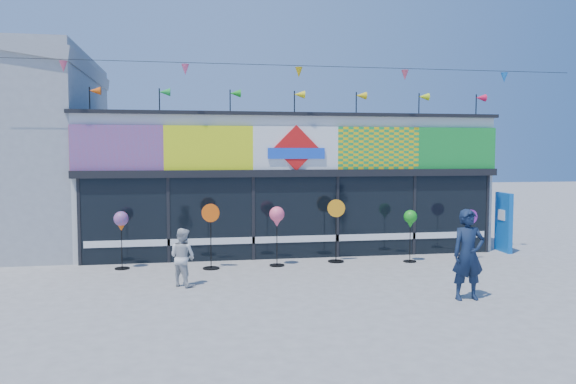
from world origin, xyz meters
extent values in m
plane|color=gray|center=(0.00, 0.00, 0.00)|extent=(80.00, 80.00, 0.00)
cube|color=silver|center=(0.00, 6.00, 2.00)|extent=(12.00, 5.00, 4.00)
cube|color=black|center=(0.00, 3.44, 1.15)|extent=(11.60, 0.12, 2.30)
cube|color=black|center=(0.00, 3.40, 2.40)|extent=(12.00, 0.30, 0.20)
cube|color=white|center=(0.00, 3.41, 0.55)|extent=(11.40, 0.10, 0.18)
cube|color=black|center=(0.00, 6.00, 4.05)|extent=(12.20, 5.20, 0.10)
cube|color=black|center=(-5.80, 3.43, 1.15)|extent=(0.08, 0.14, 2.30)
cube|color=black|center=(-3.50, 3.43, 1.15)|extent=(0.08, 0.14, 2.30)
cube|color=black|center=(-1.20, 3.43, 1.15)|extent=(0.08, 0.14, 2.30)
cube|color=black|center=(1.20, 3.43, 1.15)|extent=(0.08, 0.14, 2.30)
cube|color=black|center=(3.50, 3.43, 1.15)|extent=(0.08, 0.14, 2.30)
cube|color=black|center=(5.80, 3.43, 1.15)|extent=(0.08, 0.14, 2.30)
cube|color=red|center=(-4.80, 3.42, 3.10)|extent=(2.40, 0.08, 1.20)
cube|color=#EFFC15|center=(-2.40, 3.42, 3.10)|extent=(2.40, 0.08, 1.20)
cube|color=white|center=(0.00, 3.42, 3.10)|extent=(2.40, 0.08, 1.20)
cube|color=yellow|center=(2.40, 3.42, 3.10)|extent=(2.40, 0.08, 1.20)
cube|color=#179631|center=(4.80, 3.42, 3.10)|extent=(2.40, 0.08, 1.20)
cube|color=red|center=(0.00, 3.36, 3.10)|extent=(1.27, 0.06, 1.27)
cube|color=blue|center=(0.00, 3.34, 2.95)|extent=(1.60, 0.05, 0.30)
cube|color=orange|center=(-4.03, 3.48, 0.99)|extent=(0.78, 0.03, 0.78)
cube|color=#B827B5|center=(-2.69, 3.48, 1.32)|extent=(0.92, 0.03, 0.92)
cube|color=orange|center=(-1.34, 3.48, 1.47)|extent=(0.78, 0.03, 0.78)
cube|color=#198AD6|center=(0.00, 3.48, 1.03)|extent=(0.92, 0.03, 0.92)
cube|color=blue|center=(1.34, 3.48, 1.15)|extent=(0.78, 0.03, 0.78)
cube|color=green|center=(2.69, 3.48, 1.50)|extent=(0.92, 0.03, 0.92)
cube|color=purple|center=(4.03, 3.48, 0.91)|extent=(0.78, 0.03, 0.78)
cylinder|color=black|center=(-5.50, 3.65, 4.35)|extent=(0.03, 0.03, 0.70)
cone|color=#F8560D|center=(-5.36, 3.65, 4.60)|extent=(0.30, 0.22, 0.22)
cylinder|color=black|center=(-3.70, 3.65, 4.35)|extent=(0.03, 0.03, 0.70)
cone|color=green|center=(-3.56, 3.65, 4.60)|extent=(0.30, 0.22, 0.22)
cylinder|color=black|center=(-1.80, 3.65, 4.35)|extent=(0.03, 0.03, 0.70)
cone|color=#17991E|center=(-1.66, 3.65, 4.60)|extent=(0.30, 0.22, 0.22)
cylinder|color=black|center=(0.00, 3.65, 4.35)|extent=(0.03, 0.03, 0.70)
cone|color=yellow|center=(0.14, 3.65, 4.60)|extent=(0.30, 0.22, 0.22)
cylinder|color=black|center=(1.80, 3.65, 4.35)|extent=(0.03, 0.03, 0.70)
cone|color=yellow|center=(1.94, 3.65, 4.60)|extent=(0.30, 0.22, 0.22)
cylinder|color=black|center=(3.70, 3.65, 4.35)|extent=(0.03, 0.03, 0.70)
cone|color=#C8EA13|center=(3.84, 3.65, 4.60)|extent=(0.30, 0.22, 0.22)
cylinder|color=black|center=(5.50, 3.65, 4.35)|extent=(0.03, 0.03, 0.70)
cone|color=#ED1641|center=(5.64, 3.65, 4.60)|extent=(0.30, 0.22, 0.22)
cylinder|color=black|center=(0.00, 3.00, 5.30)|extent=(16.00, 0.01, 0.01)
cone|color=#E64C6B|center=(-6.00, 3.00, 5.12)|extent=(0.20, 0.20, 0.28)
cone|color=#EF4F7D|center=(-3.00, 3.00, 5.12)|extent=(0.20, 0.20, 0.28)
cone|color=gold|center=(0.00, 3.00, 5.12)|extent=(0.20, 0.20, 0.28)
cone|color=#E74D63|center=(3.00, 3.00, 5.12)|extent=(0.20, 0.20, 0.28)
cone|color=blue|center=(6.00, 3.00, 5.12)|extent=(0.20, 0.20, 0.28)
cube|color=#0C5AB4|center=(6.35, 3.41, 0.89)|extent=(0.20, 0.89, 1.77)
cube|color=white|center=(6.28, 3.41, 1.11)|extent=(0.06, 0.40, 0.31)
cylinder|color=black|center=(-4.65, 2.74, 0.01)|extent=(0.37, 0.37, 0.03)
cylinder|color=black|center=(-4.65, 2.74, 0.64)|extent=(0.02, 0.02, 1.22)
sphere|color=#FF5C0D|center=(-4.65, 2.74, 1.29)|extent=(0.37, 0.37, 0.37)
cone|color=#FF5C0D|center=(-4.65, 2.74, 1.06)|extent=(0.19, 0.19, 0.17)
cylinder|color=black|center=(-2.41, 2.37, 0.02)|extent=(0.43, 0.43, 0.03)
cylinder|color=black|center=(-2.41, 2.37, 0.72)|extent=(0.03, 0.03, 1.39)
cylinder|color=#E5520C|center=(-2.41, 2.37, 1.44)|extent=(0.46, 0.20, 0.47)
cylinder|color=black|center=(-0.69, 2.45, 0.01)|extent=(0.40, 0.40, 0.03)
cylinder|color=black|center=(-0.69, 2.45, 0.67)|extent=(0.02, 0.02, 1.29)
sphere|color=#F85278|center=(-0.69, 2.45, 1.37)|extent=(0.40, 0.40, 0.40)
cone|color=#F85278|center=(-0.69, 2.45, 1.12)|extent=(0.20, 0.20, 0.18)
cylinder|color=black|center=(0.98, 2.70, 0.02)|extent=(0.43, 0.43, 0.03)
cylinder|color=black|center=(0.98, 2.70, 0.74)|extent=(0.03, 0.03, 1.41)
cylinder|color=orange|center=(0.98, 2.70, 1.47)|extent=(0.48, 0.10, 0.48)
cylinder|color=black|center=(2.96, 2.37, 0.01)|extent=(0.36, 0.36, 0.03)
cylinder|color=black|center=(2.96, 2.37, 0.61)|extent=(0.02, 0.02, 1.17)
sphere|color=#17971C|center=(2.96, 2.37, 1.24)|extent=(0.36, 0.36, 0.36)
cone|color=#17971C|center=(2.96, 2.37, 1.01)|extent=(0.18, 0.18, 0.16)
cylinder|color=black|center=(4.72, 2.32, 0.01)|extent=(0.36, 0.36, 0.03)
cylinder|color=black|center=(4.72, 2.32, 0.61)|extent=(0.02, 0.02, 1.16)
cylinder|color=purple|center=(4.72, 2.32, 1.21)|extent=(0.39, 0.13, 0.39)
imported|color=#111E37|center=(2.60, -1.56, 0.92)|extent=(0.69, 0.46, 1.83)
imported|color=silver|center=(-3.10, 0.61, 0.65)|extent=(0.72, 0.69, 1.30)
camera|label=1|loc=(-2.90, -11.95, 2.97)|focal=35.00mm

